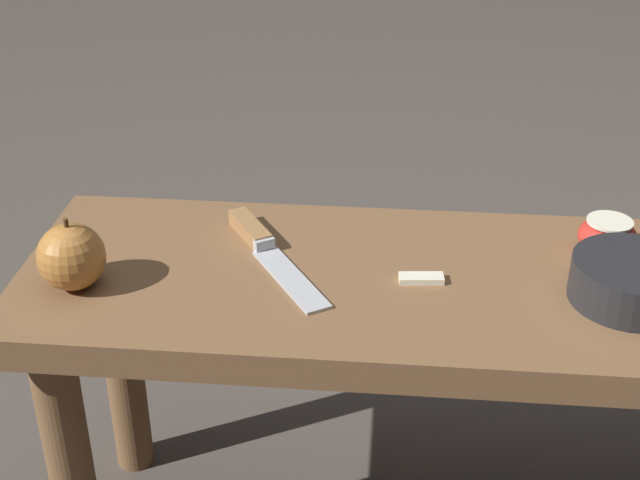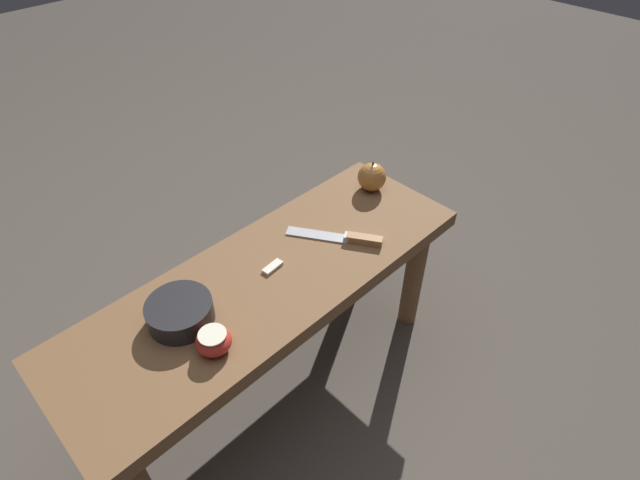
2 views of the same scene
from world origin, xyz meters
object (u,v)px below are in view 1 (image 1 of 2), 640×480
object	(u,v)px
knife	(262,244)
bowl	(632,281)
apple_cut	(607,236)
apple_whole	(71,257)
wooden_bench	(437,330)

from	to	relation	value
knife	bowl	world-z (taller)	bowl
apple_cut	bowl	bearing A→B (deg)	-86.27
apple_whole	bowl	size ratio (longest dim) A/B	0.64
knife	apple_whole	size ratio (longest dim) A/B	2.46
apple_whole	apple_cut	distance (m)	0.65
wooden_bench	apple_whole	size ratio (longest dim) A/B	11.38
wooden_bench	knife	distance (m)	0.24
wooden_bench	apple_whole	distance (m)	0.44
wooden_bench	bowl	world-z (taller)	bowl
knife	apple_whole	xyz separation A→B (m)	(-0.20, -0.11, 0.03)
apple_whole	apple_cut	size ratio (longest dim) A/B	1.23
apple_whole	bowl	xyz separation A→B (m)	(0.64, 0.03, -0.01)
bowl	knife	bearing A→B (deg)	170.25
wooden_bench	bowl	xyz separation A→B (m)	(0.21, -0.03, 0.10)
wooden_bench	apple_whole	bearing A→B (deg)	-172.22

